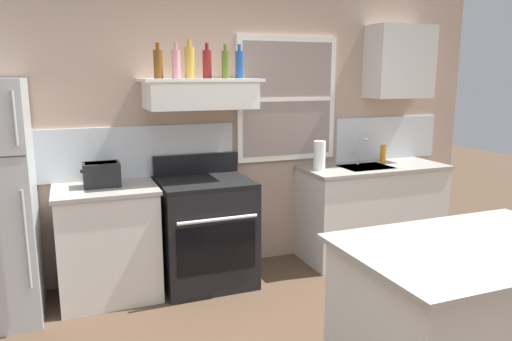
# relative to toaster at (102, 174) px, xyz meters

# --- Properties ---
(back_wall) EXTENTS (5.40, 0.11, 2.70)m
(back_wall) POSITION_rel_toaster_xyz_m (1.10, 0.28, 0.34)
(back_wall) COLOR tan
(back_wall) RESTS_ON ground_plane
(counter_left_of_stove) EXTENTS (0.79, 0.63, 0.91)m
(counter_left_of_stove) POSITION_rel_toaster_xyz_m (0.02, -0.04, -0.55)
(counter_left_of_stove) COLOR silver
(counter_left_of_stove) RESTS_ON ground_plane
(toaster) EXTENTS (0.30, 0.20, 0.19)m
(toaster) POSITION_rel_toaster_xyz_m (0.00, 0.00, 0.00)
(toaster) COLOR black
(toaster) RESTS_ON counter_left_of_stove
(stove_range) EXTENTS (0.76, 0.69, 1.09)m
(stove_range) POSITION_rel_toaster_xyz_m (0.82, -0.08, -0.54)
(stove_range) COLOR black
(stove_range) RESTS_ON ground_plane
(range_hood_shelf) EXTENTS (0.96, 0.52, 0.24)m
(range_hood_shelf) POSITION_rel_toaster_xyz_m (0.82, 0.02, 0.62)
(range_hood_shelf) COLOR white
(bottle_amber_wine) EXTENTS (0.07, 0.07, 0.28)m
(bottle_amber_wine) POSITION_rel_toaster_xyz_m (0.47, -0.02, 0.85)
(bottle_amber_wine) COLOR brown
(bottle_amber_wine) RESTS_ON range_hood_shelf
(bottle_rose_pink) EXTENTS (0.07, 0.07, 0.27)m
(bottle_rose_pink) POSITION_rel_toaster_xyz_m (0.61, -0.04, 0.85)
(bottle_rose_pink) COLOR #C67F84
(bottle_rose_pink) RESTS_ON range_hood_shelf
(bottle_champagne_gold_foil) EXTENTS (0.08, 0.08, 0.32)m
(bottle_champagne_gold_foil) POSITION_rel_toaster_xyz_m (0.74, 0.04, 0.87)
(bottle_champagne_gold_foil) COLOR #B29333
(bottle_champagne_gold_foil) RESTS_ON range_hood_shelf
(bottle_red_label_wine) EXTENTS (0.07, 0.07, 0.29)m
(bottle_red_label_wine) POSITION_rel_toaster_xyz_m (0.89, 0.04, 0.86)
(bottle_red_label_wine) COLOR maroon
(bottle_red_label_wine) RESTS_ON range_hood_shelf
(bottle_olive_oil_square) EXTENTS (0.06, 0.06, 0.28)m
(bottle_olive_oil_square) POSITION_rel_toaster_xyz_m (1.03, -0.02, 0.85)
(bottle_olive_oil_square) COLOR #4C601E
(bottle_olive_oil_square) RESTS_ON range_hood_shelf
(bottle_blue_liqueur) EXTENTS (0.07, 0.07, 0.28)m
(bottle_blue_liqueur) POSITION_rel_toaster_xyz_m (1.17, 0.02, 0.85)
(bottle_blue_liqueur) COLOR #1E478C
(bottle_blue_liqueur) RESTS_ON range_hood_shelf
(counter_right_with_sink) EXTENTS (1.43, 0.63, 0.91)m
(counter_right_with_sink) POSITION_rel_toaster_xyz_m (2.52, -0.04, -0.55)
(counter_right_with_sink) COLOR silver
(counter_right_with_sink) RESTS_ON ground_plane
(sink_faucet) EXTENTS (0.03, 0.17, 0.28)m
(sink_faucet) POSITION_rel_toaster_xyz_m (2.42, 0.05, 0.08)
(sink_faucet) COLOR silver
(sink_faucet) RESTS_ON counter_right_with_sink
(paper_towel_roll) EXTENTS (0.11, 0.11, 0.27)m
(paper_towel_roll) POSITION_rel_toaster_xyz_m (1.92, -0.04, 0.04)
(paper_towel_roll) COLOR white
(paper_towel_roll) RESTS_ON counter_right_with_sink
(dish_soap_bottle) EXTENTS (0.06, 0.06, 0.18)m
(dish_soap_bottle) POSITION_rel_toaster_xyz_m (2.70, 0.06, -0.01)
(dish_soap_bottle) COLOR orange
(dish_soap_bottle) RESTS_ON counter_right_with_sink
(kitchen_island) EXTENTS (1.40, 0.90, 0.91)m
(kitchen_island) POSITION_rel_toaster_xyz_m (1.72, -2.10, -0.55)
(kitchen_island) COLOR silver
(kitchen_island) RESTS_ON ground_plane
(upper_cabinet_right) EXTENTS (0.64, 0.32, 0.70)m
(upper_cabinet_right) POSITION_rel_toaster_xyz_m (2.87, 0.10, 0.89)
(upper_cabinet_right) COLOR silver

